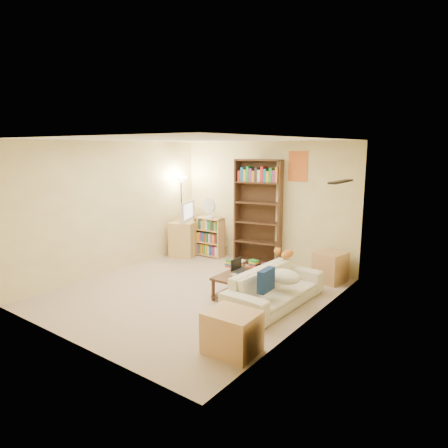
# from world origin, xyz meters

# --- Properties ---
(room) EXTENTS (4.50, 4.54, 2.52)m
(room) POSITION_xyz_m (0.00, 0.01, 1.62)
(room) COLOR #C2A891
(room) RESTS_ON ground
(sofa) EXTENTS (1.93, 0.87, 0.55)m
(sofa) POSITION_xyz_m (1.35, 0.30, 0.27)
(sofa) COLOR beige
(sofa) RESTS_ON ground
(navy_pillow) EXTENTS (0.13, 0.37, 0.32)m
(navy_pillow) POSITION_xyz_m (1.42, -0.11, 0.52)
(navy_pillow) COLOR navy
(navy_pillow) RESTS_ON sofa
(cream_blanket) EXTENTS (0.50, 0.36, 0.22)m
(cream_blanket) POSITION_xyz_m (1.49, 0.34, 0.47)
(cream_blanket) COLOR beige
(cream_blanket) RESTS_ON sofa
(tabby_cat) EXTENTS (0.43, 0.17, 0.15)m
(tabby_cat) POSITION_xyz_m (1.14, 1.02, 0.62)
(tabby_cat) COLOR #C47329
(tabby_cat) RESTS_ON sofa
(coffee_table) EXTENTS (0.48, 0.86, 0.38)m
(coffee_table) POSITION_xyz_m (0.69, 0.24, 0.24)
(coffee_table) COLOR #49251C
(coffee_table) RESTS_ON ground
(laptop) EXTENTS (0.53, 0.50, 0.03)m
(laptop) POSITION_xyz_m (0.70, 0.38, 0.39)
(laptop) COLOR black
(laptop) RESTS_ON coffee_table
(laptop_screen) EXTENTS (0.01, 0.29, 0.19)m
(laptop_screen) POSITION_xyz_m (0.57, 0.37, 0.50)
(laptop_screen) COLOR white
(laptop_screen) RESTS_ON laptop
(mug) EXTENTS (0.10, 0.10, 0.09)m
(mug) POSITION_xyz_m (0.80, -0.01, 0.42)
(mug) COLOR silver
(mug) RESTS_ON coffee_table
(tv_remote) EXTENTS (0.09, 0.16, 0.02)m
(tv_remote) POSITION_xyz_m (0.78, 0.53, 0.39)
(tv_remote) COLOR black
(tv_remote) RESTS_ON coffee_table
(tv_stand) EXTENTS (0.74, 0.86, 0.77)m
(tv_stand) POSITION_xyz_m (-1.70, 1.66, 0.39)
(tv_stand) COLOR #DDB16B
(tv_stand) RESTS_ON ground
(television) EXTENTS (0.82, 0.60, 0.44)m
(television) POSITION_xyz_m (-1.70, 1.66, 0.99)
(television) COLOR black
(television) RESTS_ON tv_stand
(tall_bookshelf) EXTENTS (1.01, 0.51, 2.15)m
(tall_bookshelf) POSITION_xyz_m (-0.03, 2.05, 1.13)
(tall_bookshelf) COLOR #492D1C
(tall_bookshelf) RESTS_ON ground
(short_bookshelf) EXTENTS (0.69, 0.30, 0.87)m
(short_bookshelf) POSITION_xyz_m (-1.20, 1.90, 0.43)
(short_bookshelf) COLOR tan
(short_bookshelf) RESTS_ON ground
(desk_fan) EXTENTS (0.31, 0.17, 0.43)m
(desk_fan) POSITION_xyz_m (-1.16, 1.85, 1.10)
(desk_fan) COLOR white
(desk_fan) RESTS_ON short_bookshelf
(floor_lamp) EXTENTS (0.29, 0.29, 1.73)m
(floor_lamp) POSITION_xyz_m (-1.80, 1.67, 1.38)
(floor_lamp) COLOR black
(floor_lamp) RESTS_ON ground
(side_table) EXTENTS (0.56, 0.56, 0.54)m
(side_table) POSITION_xyz_m (1.62, 1.83, 0.27)
(side_table) COLOR tan
(side_table) RESTS_ON ground
(end_cabinet) EXTENTS (0.62, 0.52, 0.50)m
(end_cabinet) POSITION_xyz_m (1.65, -1.27, 0.25)
(end_cabinet) COLOR tan
(end_cabinet) RESTS_ON ground
(book_stacks) EXTENTS (1.16, 0.34, 0.20)m
(book_stacks) POSITION_xyz_m (0.16, 1.62, 0.09)
(book_stacks) COLOR red
(book_stacks) RESTS_ON ground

